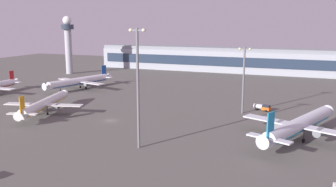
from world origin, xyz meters
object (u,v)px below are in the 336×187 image
airplane_far_stand (80,81)px  fuel_truck (263,107)px  control_tower (68,41)px  apron_light_central (244,76)px  airplane_taxiway_distant (299,125)px  airplane_mid_apron (44,104)px  apron_light_east (138,82)px

airplane_far_stand → fuel_truck: 92.30m
control_tower → apron_light_central: bearing=-27.4°
airplane_taxiway_distant → airplane_mid_apron: size_ratio=1.14×
airplane_far_stand → apron_light_east: (65.51, -67.49, 13.85)m
airplane_mid_apron → apron_light_east: 54.44m
airplane_far_stand → apron_light_central: bearing=-177.1°
control_tower → fuel_truck: bearing=-23.8°
airplane_mid_apron → fuel_truck: bearing=10.1°
airplane_taxiway_distant → airplane_mid_apron: 88.19m
airplane_mid_apron → fuel_truck: (74.26, 33.98, -2.27)m
control_tower → apron_light_central: size_ratio=1.52×
control_tower → apron_light_central: 139.37m
airplane_taxiway_distant → airplane_mid_apron: bearing=-156.6°
apron_light_east → fuel_truck: bearing=64.6°
airplane_far_stand → apron_light_east: bearing=150.1°
airplane_mid_apron → apron_light_central: apron_light_central is taller
airplane_taxiway_distant → fuel_truck: airplane_taxiway_distant is taller
control_tower → airplane_mid_apron: 108.56m
control_tower → apron_light_central: (123.55, -64.07, -7.42)m
fuel_truck → apron_light_east: (-25.83, -54.43, 16.41)m
airplane_far_stand → control_tower: bearing=-32.9°
airplane_taxiway_distant → fuel_truck: size_ratio=6.35×
control_tower → airplane_taxiway_distant: bearing=-31.6°
airplane_far_stand → airplane_taxiway_distant: bearing=173.2°
control_tower → airplane_far_stand: (38.74, -44.37, -17.44)m
airplane_mid_apron → apron_light_central: bearing=7.5°
control_tower → apron_light_east: size_ratio=1.16×
control_tower → airplane_far_stand: size_ratio=0.93×
airplane_taxiway_distant → fuel_truck: 34.27m
control_tower → airplane_taxiway_distant: control_tower is taller
airplane_mid_apron → apron_light_east: (48.43, -20.45, 14.14)m
apron_light_central → airplane_far_stand: bearing=166.9°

